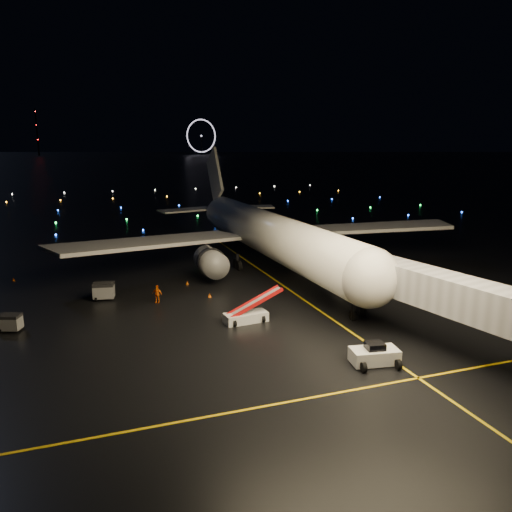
% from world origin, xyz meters
% --- Properties ---
extents(ground, '(2000.00, 2000.00, 0.00)m').
position_xyz_m(ground, '(0.00, 300.00, 0.00)').
color(ground, black).
rests_on(ground, ground).
extents(lane_centre, '(0.25, 80.00, 0.02)m').
position_xyz_m(lane_centre, '(12.00, 15.00, 0.01)').
color(lane_centre, '#DEB409').
rests_on(lane_centre, ground).
extents(lane_cross, '(60.00, 0.25, 0.02)m').
position_xyz_m(lane_cross, '(-5.00, -10.00, 0.01)').
color(lane_cross, '#DEB409').
rests_on(lane_cross, ground).
extents(airliner, '(58.91, 56.09, 16.36)m').
position_xyz_m(airliner, '(13.22, 27.52, 8.18)').
color(airliner, silver).
rests_on(airliner, ground).
extents(pushback_tug, '(3.98, 2.52, 1.77)m').
position_xyz_m(pushback_tug, '(10.28, -6.70, 0.88)').
color(pushback_tug, silver).
rests_on(pushback_tug, ground).
extents(belt_loader, '(6.35, 2.25, 3.02)m').
position_xyz_m(belt_loader, '(3.67, 5.64, 1.51)').
color(belt_loader, silver).
rests_on(belt_loader, ground).
extents(crew_c, '(1.21, 1.05, 1.96)m').
position_xyz_m(crew_c, '(-3.55, 14.60, 0.98)').
color(crew_c, orange).
rests_on(crew_c, ground).
extents(safety_cone_0, '(0.47, 0.47, 0.47)m').
position_xyz_m(safety_cone_0, '(2.34, 14.64, 0.24)').
color(safety_cone_0, '#E45E0B').
rests_on(safety_cone_0, ground).
extents(safety_cone_1, '(0.49, 0.49, 0.45)m').
position_xyz_m(safety_cone_1, '(6.17, 24.64, 0.23)').
color(safety_cone_1, '#E45E0B').
rests_on(safety_cone_1, ground).
extents(safety_cone_2, '(0.40, 0.40, 0.45)m').
position_xyz_m(safety_cone_2, '(1.01, 20.59, 0.22)').
color(safety_cone_2, '#E45E0B').
rests_on(safety_cone_2, ground).
extents(safety_cone_3, '(0.47, 0.47, 0.47)m').
position_xyz_m(safety_cone_3, '(-19.41, 29.55, 0.23)').
color(safety_cone_3, '#E45E0B').
rests_on(safety_cone_3, ground).
extents(ferris_wheel, '(49.33, 16.80, 52.00)m').
position_xyz_m(ferris_wheel, '(170.00, 720.00, 26.00)').
color(ferris_wheel, black).
rests_on(ferris_wheel, ground).
extents(radio_mast, '(1.80, 1.80, 64.00)m').
position_xyz_m(radio_mast, '(-60.00, 740.00, 32.00)').
color(radio_mast, black).
rests_on(radio_mast, ground).
extents(taxiway_lights, '(164.00, 92.00, 0.36)m').
position_xyz_m(taxiway_lights, '(0.00, 106.00, 0.18)').
color(taxiway_lights, black).
rests_on(taxiway_lights, ground).
extents(baggage_cart_0, '(2.48, 1.95, 1.89)m').
position_xyz_m(baggage_cart_0, '(-8.97, 17.81, 0.94)').
color(baggage_cart_0, gray).
rests_on(baggage_cart_0, ground).
extents(baggage_cart_1, '(2.21, 1.88, 1.59)m').
position_xyz_m(baggage_cart_1, '(-17.67, 10.69, 0.79)').
color(baggage_cart_1, gray).
rests_on(baggage_cart_1, ground).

